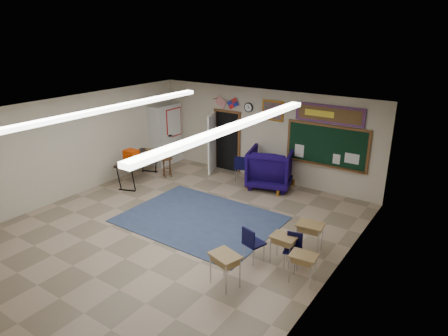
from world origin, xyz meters
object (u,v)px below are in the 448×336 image
Objects in this scene: wingback_armchair at (270,168)px; student_desk_front_left at (283,248)px; folding_table at (138,168)px; student_desk_front_right at (310,236)px; wooden_stool at (167,167)px.

wingback_armchair is 4.40m from student_desk_front_left.
folding_table is at bearing 164.91° from student_desk_front_left.
student_desk_front_right is at bearing 69.19° from student_desk_front_left.
folding_table is at bearing -120.77° from wooden_stool.
student_desk_front_right is at bearing 114.74° from wingback_armchair.
student_desk_front_left is at bearing -23.99° from wooden_stool.
wooden_stool reaches higher than student_desk_front_left.
student_desk_front_right reaches higher than wooden_stool.
wooden_stool is (0.50, 0.85, -0.11)m from folding_table.
wooden_stool is (-3.32, -1.21, -0.28)m from wingback_armchair.
folding_table reaches higher than student_desk_front_right.
wingback_armchair is at bearing 7.45° from folding_table.
student_desk_front_left is at bearing -116.45° from student_desk_front_right.
student_desk_front_left is 0.80m from student_desk_front_right.
student_desk_front_left is 6.19m from wooden_stool.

